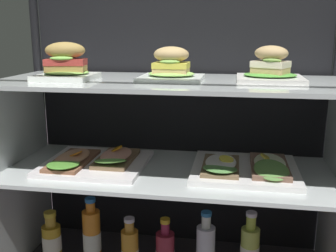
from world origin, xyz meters
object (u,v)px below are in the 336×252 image
juice_bottle_near_post (92,236)px  plated_roll_sandwich_far_left (171,68)px  juice_bottle_back_left (165,251)px  juice_bottle_front_left_end (206,251)px  open_sandwich_tray_mid_left (246,168)px  plated_roll_sandwich_far_right (270,69)px  juice_bottle_front_right_end (52,241)px  juice_bottle_back_right (250,251)px  open_sandwich_tray_far_right (95,161)px  juice_bottle_tucked_behind (130,250)px  plated_roll_sandwich_near_right_corner (66,66)px

juice_bottle_near_post → plated_roll_sandwich_far_left: bearing=-1.3°
juice_bottle_back_left → juice_bottle_front_left_end: bearing=0.6°
open_sandwich_tray_mid_left → juice_bottle_back_left: (-0.27, -0.01, -0.32)m
plated_roll_sandwich_far_right → juice_bottle_front_right_end: 0.98m
juice_bottle_back_left → juice_bottle_back_right: (0.29, 0.01, 0.02)m
plated_roll_sandwich_far_right → plated_roll_sandwich_far_left: bearing=-173.0°
plated_roll_sandwich_far_right → open_sandwich_tray_far_right: plated_roll_sandwich_far_right is taller
juice_bottle_near_post → juice_bottle_front_left_end: (0.41, -0.01, -0.01)m
juice_bottle_tucked_behind → juice_bottle_front_left_end: 0.27m
plated_roll_sandwich_near_right_corner → open_sandwich_tray_mid_left: 0.66m
juice_bottle_back_left → plated_roll_sandwich_far_left: bearing=11.1°
plated_roll_sandwich_near_right_corner → juice_bottle_back_right: size_ratio=0.72×
plated_roll_sandwich_far_right → juice_bottle_front_right_end: bearing=-175.8°
open_sandwich_tray_mid_left → juice_bottle_near_post: size_ratio=1.36×
open_sandwich_tray_mid_left → juice_bottle_near_post: bearing=179.5°
juice_bottle_front_left_end → juice_bottle_back_left: bearing=-179.4°
juice_bottle_near_post → juice_bottle_tucked_behind: (0.15, -0.02, -0.03)m
plated_roll_sandwich_near_right_corner → plated_roll_sandwich_far_left: size_ratio=0.89×
juice_bottle_front_right_end → plated_roll_sandwich_far_right: bearing=4.2°
open_sandwich_tray_mid_left → juice_bottle_front_right_end: bearing=-178.4°
open_sandwich_tray_mid_left → juice_bottle_back_right: 0.30m
open_sandwich_tray_mid_left → plated_roll_sandwich_far_right: bearing=29.7°
juice_bottle_front_right_end → juice_bottle_near_post: (0.15, 0.02, 0.02)m
plated_roll_sandwich_far_right → juice_bottle_near_post: bearing=-177.1°
plated_roll_sandwich_near_right_corner → juice_bottle_near_post: plated_roll_sandwich_near_right_corner is taller
juice_bottle_front_left_end → open_sandwich_tray_mid_left: bearing=2.3°
open_sandwich_tray_mid_left → juice_bottle_front_right_end: (-0.68, -0.02, -0.32)m
open_sandwich_tray_far_right → juice_bottle_back_left: size_ratio=1.70×
plated_roll_sandwich_near_right_corner → juice_bottle_back_right: bearing=4.6°
plated_roll_sandwich_far_left → juice_bottle_tucked_behind: size_ratio=1.00×
plated_roll_sandwich_far_left → juice_bottle_back_right: plated_roll_sandwich_far_left is taller
plated_roll_sandwich_near_right_corner → open_sandwich_tray_far_right: 0.33m
plated_roll_sandwich_near_right_corner → juice_bottle_front_right_end: bearing=165.9°
juice_bottle_near_post → juice_bottle_tucked_behind: juice_bottle_near_post is taller
plated_roll_sandwich_near_right_corner → juice_bottle_back_left: 0.72m
plated_roll_sandwich_far_right → open_sandwich_tray_mid_left: size_ratio=0.60×
juice_bottle_back_right → juice_bottle_near_post: bearing=179.9°
plated_roll_sandwich_far_left → juice_bottle_back_left: 0.64m
plated_roll_sandwich_far_right → juice_bottle_back_right: (-0.04, -0.03, -0.61)m
plated_roll_sandwich_far_left → juice_bottle_tucked_behind: (-0.15, -0.02, -0.64)m
plated_roll_sandwich_far_right → juice_bottle_tucked_behind: 0.78m
juice_bottle_front_left_end → juice_bottle_back_right: juice_bottle_back_right is taller
open_sandwich_tray_far_right → juice_bottle_back_left: bearing=1.6°
plated_roll_sandwich_near_right_corner → juice_bottle_near_post: 0.62m
open_sandwich_tray_far_right → juice_bottle_front_left_end: bearing=1.2°
plated_roll_sandwich_far_right → juice_bottle_back_right: bearing=-138.3°
plated_roll_sandwich_near_right_corner → juice_bottle_back_left: plated_roll_sandwich_near_right_corner is taller
plated_roll_sandwich_far_right → open_sandwich_tray_mid_left: (-0.06, -0.04, -0.32)m
open_sandwich_tray_far_right → juice_bottle_tucked_behind: (0.12, -0.01, -0.32)m
juice_bottle_near_post → juice_bottle_back_right: juice_bottle_near_post is taller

